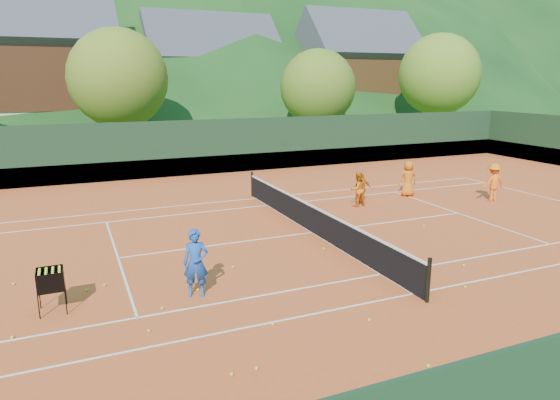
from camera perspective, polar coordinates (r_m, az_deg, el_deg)
name	(u,v)px	position (r m, az deg, el deg)	size (l,w,h in m)	color
ground	(312,233)	(17.19, 3.71, -3.78)	(400.00, 400.00, 0.00)	#2C4C17
clay_court	(312,233)	(17.19, 3.71, -3.75)	(40.00, 24.00, 0.02)	#C54B20
coach	(196,263)	(12.21, -9.59, -7.11)	(0.61, 0.40, 1.66)	#1A48AC
student_a	(358,189)	(20.73, 8.85, 1.23)	(0.70, 0.55, 1.44)	orange
student_b	(362,188)	(21.28, 9.36, 1.33)	(0.76, 0.32, 1.30)	orange
student_c	(408,179)	(23.01, 14.43, 2.39)	(0.78, 0.51, 1.60)	orange
student_d	(493,182)	(23.22, 23.19, 1.86)	(1.06, 0.61, 1.64)	orange
tennis_ball_0	(456,390)	(9.45, 19.46, -19.78)	(0.07, 0.07, 0.07)	#B9E526
tennis_ball_1	(87,290)	(13.42, -21.22, -9.59)	(0.07, 0.07, 0.07)	#B9E526
tennis_ball_2	(12,337)	(11.79, -28.29, -13.65)	(0.07, 0.07, 0.07)	#B9E526
tennis_ball_3	(232,374)	(9.39, -5.55, -19.20)	(0.07, 0.07, 0.07)	#B9E526
tennis_ball_5	(324,248)	(15.52, 5.02, -5.54)	(0.07, 0.07, 0.07)	#B9E526
tennis_ball_6	(545,339)	(11.69, 28.03, -13.86)	(0.07, 0.07, 0.07)	#B9E526
tennis_ball_7	(206,274)	(13.67, -8.48, -8.36)	(0.07, 0.07, 0.07)	#B9E526
tennis_ball_9	(257,368)	(9.52, -2.69, -18.64)	(0.07, 0.07, 0.07)	#B9E526
tennis_ball_10	(428,366)	(9.95, 16.57, -17.71)	(0.07, 0.07, 0.07)	#B9E526
tennis_ball_11	(424,226)	(18.51, 16.14, -2.85)	(0.07, 0.07, 0.07)	#B9E526
tennis_ball_12	(149,331)	(11.05, -14.75, -14.25)	(0.07, 0.07, 0.07)	#B9E526
tennis_ball_13	(162,308)	(11.94, -13.32, -11.96)	(0.07, 0.07, 0.07)	#B9E526
tennis_ball_16	(198,290)	(12.73, -9.37, -10.09)	(0.07, 0.07, 0.07)	#B9E526
tennis_ball_17	(369,320)	(11.30, 10.16, -13.33)	(0.07, 0.07, 0.07)	#B9E526
tennis_ball_18	(105,285)	(13.60, -19.41, -9.13)	(0.07, 0.07, 0.07)	#B9E526
tennis_ball_20	(273,324)	(10.96, -0.83, -14.00)	(0.07, 0.07, 0.07)	#B9E526
tennis_ball_22	(464,265)	(15.03, 20.24, -7.01)	(0.07, 0.07, 0.07)	#B9E526
tennis_ball_24	(465,287)	(13.55, 20.40, -9.30)	(0.07, 0.07, 0.07)	#B9E526
tennis_ball_25	(233,267)	(14.04, -5.42, -7.65)	(0.07, 0.07, 0.07)	#B9E526
tennis_ball_26	(14,284)	(14.59, -28.16, -8.45)	(0.07, 0.07, 0.07)	#B9E526
court_lines	(312,232)	(17.18, 3.71, -3.71)	(23.83, 11.03, 0.00)	white
tennis_net	(313,218)	(17.04, 3.74, -2.11)	(0.10, 12.07, 1.10)	black
perimeter_fence	(313,197)	(16.86, 3.78, 0.34)	(40.40, 24.24, 3.00)	black
ball_hopper	(50,281)	(12.38, -24.76, -8.36)	(0.57, 0.57, 1.00)	black
chalet_left	(24,73)	(44.68, -27.19, 12.83)	(13.80, 9.93, 12.92)	beige
chalet_mid	(211,81)	(50.44, -7.94, 13.34)	(12.65, 8.82, 11.45)	beige
chalet_right	(356,78)	(52.39, 8.66, 13.62)	(11.50, 8.82, 11.91)	beige
tree_b	(119,78)	(34.78, -17.96, 13.09)	(6.40, 6.40, 8.40)	#3D2518
tree_c	(318,87)	(37.88, 4.37, 12.70)	(5.60, 5.60, 7.35)	#402719
tree_d	(439,75)	(45.46, 17.71, 13.50)	(6.80, 6.80, 8.93)	#42281A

